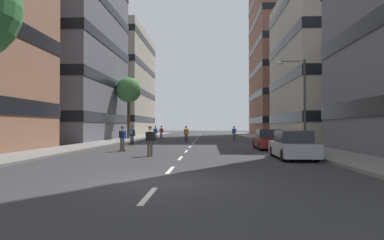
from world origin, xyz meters
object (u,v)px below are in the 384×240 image
at_px(street_tree_mid, 129,90).
at_px(streetlamp_right, 300,94).
at_px(skater_6, 150,139).
at_px(skater_2, 234,132).
at_px(skater_1, 161,132).
at_px(skater_0, 132,134).
at_px(skater_3, 122,137).
at_px(skater_4, 186,133).
at_px(parked_car_near, 268,140).
at_px(parked_car_mid, 293,146).
at_px(skater_5, 155,132).

relative_size(street_tree_mid, streetlamp_right, 1.23).
bearing_deg(skater_6, skater_2, 74.00).
bearing_deg(skater_1, skater_0, -91.78).
xyz_separation_m(street_tree_mid, skater_0, (3.52, -13.47, -5.42)).
xyz_separation_m(skater_0, skater_1, (0.49, 15.79, -0.03)).
distance_m(street_tree_mid, skater_1, 7.16).
bearing_deg(skater_3, skater_1, 91.09).
xyz_separation_m(streetlamp_right, skater_6, (-10.10, -5.31, -3.15)).
xyz_separation_m(streetlamp_right, skater_3, (-12.69, -1.70, -3.12)).
bearing_deg(skater_4, skater_2, 44.64).
relative_size(streetlamp_right, skater_0, 3.65).
relative_size(skater_3, skater_6, 1.00).
distance_m(parked_car_near, parked_car_mid, 7.49).
bearing_deg(parked_car_mid, skater_2, 92.87).
bearing_deg(parked_car_mid, skater_6, 171.04).
height_order(parked_car_mid, skater_5, skater_5).
distance_m(street_tree_mid, skater_6, 25.75).
relative_size(parked_car_mid, skater_3, 2.47).
xyz_separation_m(parked_car_mid, skater_0, (-11.47, 11.95, 0.32)).
distance_m(skater_3, skater_4, 14.58).
distance_m(street_tree_mid, skater_5, 6.76).
bearing_deg(parked_car_near, parked_car_mid, -90.00).
bearing_deg(skater_6, skater_1, 96.50).
distance_m(parked_car_near, skater_1, 23.04).
height_order(parked_car_mid, skater_2, skater_2).
relative_size(street_tree_mid, skater_0, 4.51).
distance_m(parked_car_mid, skater_3, 11.61).
relative_size(parked_car_mid, skater_2, 2.47).
bearing_deg(parked_car_near, skater_3, -166.04).
height_order(parked_car_near, skater_0, skater_0).
bearing_deg(skater_5, street_tree_mid, 160.18).
bearing_deg(skater_3, street_tree_mid, 102.22).
distance_m(parked_car_near, skater_0, 12.31).
bearing_deg(street_tree_mid, skater_2, -3.04).
relative_size(parked_car_mid, skater_5, 2.47).
bearing_deg(skater_2, parked_car_mid, -87.13).
distance_m(skater_4, skater_5, 6.60).
distance_m(skater_1, skater_6, 26.66).
bearing_deg(parked_car_mid, streetlamp_right, 71.91).
xyz_separation_m(streetlamp_right, skater_4, (-9.13, 12.45, -3.15)).
xyz_separation_m(parked_car_near, streetlamp_right, (2.15, -0.92, 3.44)).
bearing_deg(skater_4, parked_car_near, -58.78).
bearing_deg(skater_0, skater_5, 88.88).
bearing_deg(skater_4, street_tree_mid, 141.35).
relative_size(streetlamp_right, skater_3, 3.65).
height_order(skater_2, skater_3, same).
xyz_separation_m(skater_5, skater_6, (3.27, -22.81, 0.00)).
height_order(streetlamp_right, skater_0, streetlamp_right).
bearing_deg(skater_0, skater_2, 51.23).
relative_size(parked_car_mid, skater_6, 2.47).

